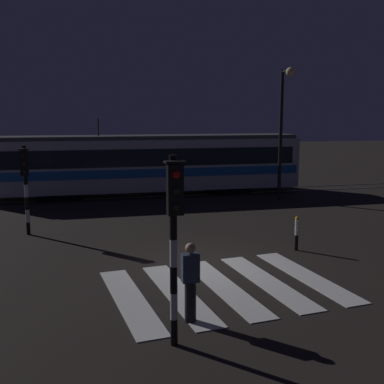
% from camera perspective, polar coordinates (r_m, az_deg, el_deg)
% --- Properties ---
extents(ground_plane, '(120.00, 120.00, 0.00)m').
position_cam_1_polar(ground_plane, '(13.97, 1.42, -8.70)').
color(ground_plane, black).
extents(rail_near, '(80.00, 0.12, 0.03)m').
position_cam_1_polar(rail_near, '(25.30, -5.66, -0.60)').
color(rail_near, '#59595E').
rests_on(rail_near, ground).
extents(rail_far, '(80.00, 0.12, 0.03)m').
position_cam_1_polar(rail_far, '(26.70, -6.10, -0.09)').
color(rail_far, '#59595E').
rests_on(rail_far, ground).
extents(crosswalk_zebra, '(5.97, 4.90, 0.02)m').
position_cam_1_polar(crosswalk_zebra, '(12.22, 3.85, -11.33)').
color(crosswalk_zebra, silver).
rests_on(crosswalk_zebra, ground).
extents(traffic_light_kerb_mid_left, '(0.36, 0.42, 3.60)m').
position_cam_1_polar(traffic_light_kerb_mid_left, '(8.53, -2.15, -3.80)').
color(traffic_light_kerb_mid_left, black).
rests_on(traffic_light_kerb_mid_left, ground).
extents(traffic_light_corner_far_left, '(0.36, 0.42, 3.24)m').
position_cam_1_polar(traffic_light_corner_far_left, '(17.86, -19.44, 1.73)').
color(traffic_light_corner_far_left, black).
rests_on(traffic_light_corner_far_left, ground).
extents(street_lamp_trackside_right, '(0.44, 1.21, 6.58)m').
position_cam_1_polar(street_lamp_trackside_right, '(24.25, 10.95, 8.86)').
color(street_lamp_trackside_right, black).
rests_on(street_lamp_trackside_right, ground).
extents(tram, '(16.96, 2.58, 4.15)m').
position_cam_1_polar(tram, '(25.79, -5.49, 3.48)').
color(tram, silver).
rests_on(tram, ground).
extents(pedestrian_waiting_at_kerb, '(0.36, 0.24, 1.71)m').
position_cam_1_polar(pedestrian_waiting_at_kerb, '(10.00, -0.20, -10.76)').
color(pedestrian_waiting_at_kerb, black).
rests_on(pedestrian_waiting_at_kerb, ground).
extents(bollard_island_edge, '(0.12, 0.12, 1.11)m').
position_cam_1_polar(bollard_island_edge, '(15.59, 12.48, -4.88)').
color(bollard_island_edge, black).
rests_on(bollard_island_edge, ground).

